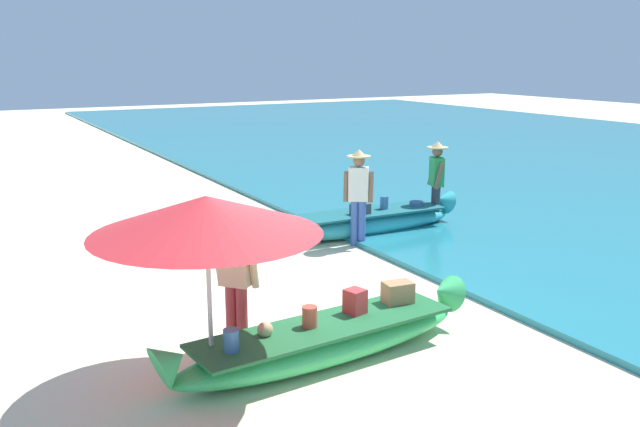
% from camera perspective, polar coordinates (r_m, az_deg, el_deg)
% --- Properties ---
extents(ground_plane, '(80.00, 80.00, 0.00)m').
position_cam_1_polar(ground_plane, '(9.46, -2.10, -8.60)').
color(ground_plane, beige).
extents(sea, '(24.00, 56.00, 0.10)m').
position_cam_1_polar(sea, '(24.62, 20.53, 4.23)').
color(sea, teal).
rests_on(sea, ground).
extents(boat_green_foreground, '(4.20, 1.13, 0.75)m').
position_cam_1_polar(boat_green_foreground, '(8.11, 0.49, -10.40)').
color(boat_green_foreground, '#38B760').
rests_on(boat_green_foreground, ground).
extents(boat_cyan_midground, '(4.20, 0.89, 0.79)m').
position_cam_1_polar(boat_cyan_midground, '(13.54, 3.85, -0.69)').
color(boat_cyan_midground, '#33B2BC').
rests_on(boat_cyan_midground, ground).
extents(person_vendor_hatted, '(0.56, 0.49, 1.82)m').
position_cam_1_polar(person_vendor_hatted, '(12.62, 3.22, 1.91)').
color(person_vendor_hatted, '#3D5BA8').
rests_on(person_vendor_hatted, ground).
extents(person_tourist_customer, '(0.51, 0.54, 1.61)m').
position_cam_1_polar(person_tourist_customer, '(8.21, -7.01, -5.39)').
color(person_tourist_customer, '#B2383D').
rests_on(person_tourist_customer, ground).
extents(person_vendor_assistant, '(0.44, 0.58, 1.77)m').
position_cam_1_polar(person_vendor_assistant, '(14.31, 9.64, 2.97)').
color(person_vendor_assistant, '#333842').
rests_on(person_vendor_assistant, ground).
extents(patio_umbrella_large, '(2.42, 2.42, 2.09)m').
position_cam_1_polar(patio_umbrella_large, '(7.14, -9.43, -0.18)').
color(patio_umbrella_large, '#B7B7BC').
rests_on(patio_umbrella_large, ground).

